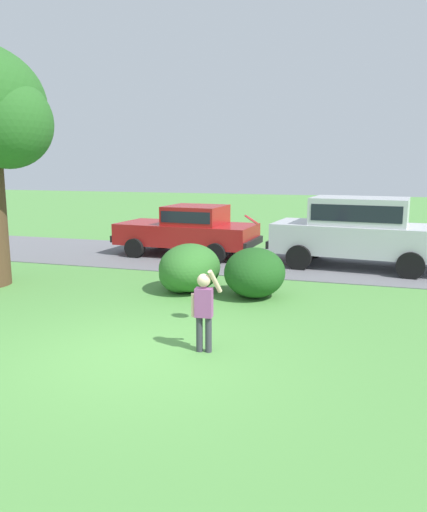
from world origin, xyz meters
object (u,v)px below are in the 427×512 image
at_px(parked_suv, 358,229).
at_px(child_thrower, 204,306).
at_px(parked_sedan, 189,229).
at_px(frisbee, 252,220).

bearing_deg(parked_suv, child_thrower, -106.02).
height_order(parked_sedan, frisbee, frisbee).
xyz_separation_m(parked_suv, child_thrower, (-2.06, -7.18, -0.36)).
xyz_separation_m(parked_sedan, frisbee, (3.41, -6.47, 1.06)).
height_order(parked_sedan, child_thrower, parked_sedan).
bearing_deg(child_thrower, parked_suv, 73.98).
xyz_separation_m(parked_sedan, child_thrower, (2.94, -7.54, -0.13)).
bearing_deg(frisbee, parked_suv, 75.46).
distance_m(child_thrower, frisbee, 1.67).
bearing_deg(parked_suv, parked_sedan, 175.96).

